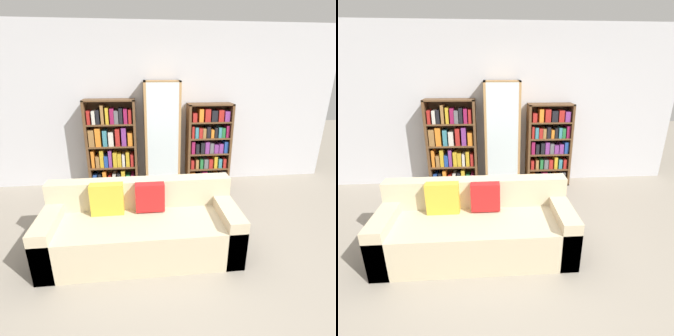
{
  "view_description": "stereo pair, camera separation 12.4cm",
  "coord_description": "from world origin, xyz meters",
  "views": [
    {
      "loc": [
        -0.42,
        -2.16,
        1.97
      ],
      "look_at": [
        -0.05,
        1.27,
        0.67
      ],
      "focal_mm": 28.0,
      "sensor_mm": 36.0,
      "label": 1
    },
    {
      "loc": [
        -0.3,
        -2.18,
        1.97
      ],
      "look_at": [
        -0.05,
        1.27,
        0.67
      ],
      "focal_mm": 28.0,
      "sensor_mm": 36.0,
      "label": 2
    }
  ],
  "objects": [
    {
      "name": "bookshelf_right",
      "position": [
        0.78,
        2.24,
        0.7
      ],
      "size": [
        0.77,
        0.32,
        1.44
      ],
      "color": "brown",
      "rests_on": "ground"
    },
    {
      "name": "couch",
      "position": [
        -0.45,
        0.38,
        0.29
      ],
      "size": [
        2.11,
        0.82,
        0.81
      ],
      "color": "beige",
      "rests_on": "ground"
    },
    {
      "name": "display_cabinet",
      "position": [
        -0.05,
        2.22,
        0.91
      ],
      "size": [
        0.6,
        0.36,
        1.82
      ],
      "color": "#AD7F4C",
      "rests_on": "ground"
    },
    {
      "name": "ground_plane",
      "position": [
        0.0,
        0.0,
        0.0
      ],
      "size": [
        16.0,
        16.0,
        0.0
      ],
      "primitive_type": "plane",
      "color": "gray"
    },
    {
      "name": "wine_bottle",
      "position": [
        0.65,
        1.24,
        0.15
      ],
      "size": [
        0.07,
        0.07,
        0.36
      ],
      "color": "black",
      "rests_on": "ground"
    },
    {
      "name": "bookshelf_left",
      "position": [
        -0.9,
        2.24,
        0.74
      ],
      "size": [
        0.83,
        0.32,
        1.53
      ],
      "color": "brown",
      "rests_on": "ground"
    },
    {
      "name": "wall_back",
      "position": [
        0.0,
        2.44,
        1.35
      ],
      "size": [
        6.13,
        0.06,
        2.7
      ],
      "color": "silver",
      "rests_on": "ground"
    }
  ]
}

